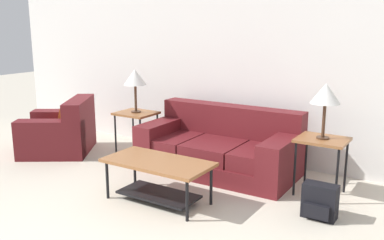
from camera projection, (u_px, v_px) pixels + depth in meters
wall_back at (248, 67)px, 5.84m from camera, size 9.02×0.06×2.60m
couch at (220, 149)px, 5.54m from camera, size 2.01×1.01×0.82m
armchair at (61, 133)px, 6.37m from camera, size 1.32×1.33×0.80m
coffee_table at (158, 171)px, 4.56m from camera, size 1.16×0.58×0.46m
side_table_left at (136, 117)px, 6.11m from camera, size 0.54×0.47×0.65m
side_table_right at (322, 145)px, 4.72m from camera, size 0.54×0.47×0.65m
table_lamp_left at (135, 78)px, 5.98m from camera, size 0.32×0.32×0.61m
table_lamp_right at (326, 95)px, 4.59m from camera, size 0.32×0.32×0.61m
backpack at (320, 202)px, 4.20m from camera, size 0.33×0.25×0.35m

